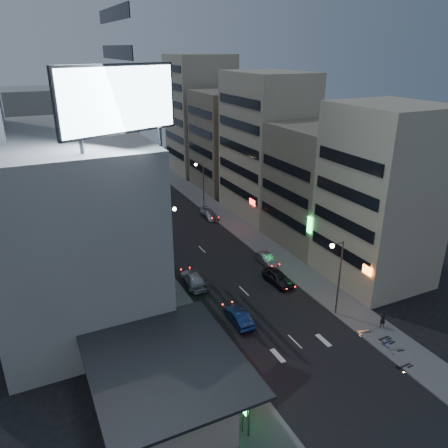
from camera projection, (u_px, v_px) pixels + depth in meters
ground at (322, 368)px, 37.02m from camera, size 180.00×180.00×0.00m
sidewalk_left at (136, 249)px, 58.84m from camera, size 4.00×120.00×0.12m
sidewalk_right at (241, 229)px, 65.26m from camera, size 4.00×120.00×0.12m
food_court at (155, 385)px, 32.37m from camera, size 11.00×13.00×3.88m
white_building at (67, 223)px, 43.52m from camera, size 14.00×24.00×18.00m
shophouse_near at (381, 197)px, 48.05m from camera, size 10.00×11.00×20.00m
shophouse_mid at (319, 186)px, 58.60m from camera, size 11.00×12.00×16.00m
shophouse_far at (267, 146)px, 68.13m from camera, size 10.00×14.00×22.00m
far_left_a at (54, 158)px, 64.62m from camera, size 11.00×10.00×20.00m
far_left_b at (45, 157)px, 76.21m from camera, size 12.00×10.00×15.00m
far_right_a at (227, 141)px, 81.61m from camera, size 11.00×12.00×18.00m
far_right_b at (200, 115)px, 92.37m from camera, size 12.00×12.00×24.00m
billboard at (119, 100)px, 31.99m from camera, size 9.52×3.75×6.20m
street_lamp_right_near at (337, 268)px, 42.39m from camera, size 1.60×0.44×8.02m
street_lamp_left at (168, 231)px, 51.01m from camera, size 1.60×0.44×8.02m
street_lamp_right_far at (201, 179)px, 70.78m from camera, size 1.60×0.44×8.02m
parked_car_right_near at (278, 277)px, 50.00m from camera, size 2.06×4.63×1.55m
parked_car_right_mid at (266, 259)px, 54.61m from camera, size 1.49×3.95×1.29m
parked_car_left at (155, 244)px, 58.60m from camera, size 2.99×5.53×1.47m
parked_car_right_far at (209, 214)px, 69.27m from camera, size 1.92×4.54×1.31m
road_car_blue at (239, 317)px, 42.82m from camera, size 1.69×4.38×1.42m
road_car_silver at (194, 279)px, 49.72m from camera, size 2.47×5.29×1.50m
person at (383, 319)px, 41.96m from camera, size 0.68×0.45×1.83m
scooter_black_a at (410, 358)px, 37.27m from camera, size 0.60×1.77×1.08m
scooter_silver_a at (402, 342)px, 39.17m from camera, size 1.08×1.95×1.13m
scooter_blue at (391, 334)px, 40.25m from camera, size 0.82×1.94×1.15m
scooter_black_b at (389, 331)px, 40.79m from camera, size 0.65×1.83×1.11m
scooter_silver_b at (369, 325)px, 41.69m from camera, size 0.94×1.80×1.05m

